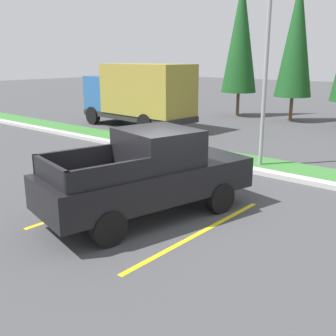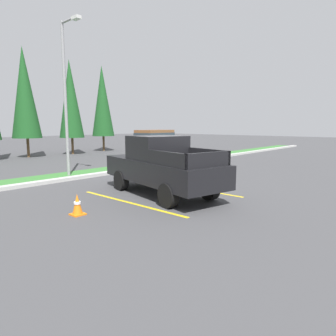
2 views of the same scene
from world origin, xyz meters
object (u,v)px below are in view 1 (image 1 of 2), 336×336
(cargo_truck_distant, at_px, (139,93))
(cypress_tree_leftmost, at_px, (241,35))
(traffic_cone, at_px, (67,178))
(street_light, at_px, (265,44))
(cypress_tree_left_inner, at_px, (297,37))
(pickup_truck_main, at_px, (150,174))

(cargo_truck_distant, distance_m, cypress_tree_leftmost, 8.26)
(cargo_truck_distant, bearing_deg, traffic_cone, -57.08)
(street_light, distance_m, cypress_tree_leftmost, 13.04)
(cypress_tree_left_inner, bearing_deg, pickup_truck_main, -76.78)
(cypress_tree_leftmost, bearing_deg, pickup_truck_main, -65.48)
(pickup_truck_main, xyz_separation_m, cypress_tree_leftmost, (-7.54, 16.54, 4.02))
(traffic_cone, bearing_deg, cargo_truck_distant, 122.92)
(pickup_truck_main, bearing_deg, cypress_tree_leftmost, 114.52)
(pickup_truck_main, distance_m, cargo_truck_distant, 13.04)
(pickup_truck_main, relative_size, cypress_tree_leftmost, 0.64)
(cypress_tree_leftmost, bearing_deg, street_light, -55.70)
(pickup_truck_main, relative_size, street_light, 0.77)
(cargo_truck_distant, bearing_deg, cypress_tree_leftmost, 76.79)
(pickup_truck_main, height_order, street_light, street_light)
(traffic_cone, bearing_deg, pickup_truck_main, -0.52)
(cypress_tree_left_inner, xyz_separation_m, traffic_cone, (0.50, -16.56, -4.55))
(cargo_truck_distant, relative_size, cypress_tree_left_inner, 0.84)
(cypress_tree_leftmost, bearing_deg, cargo_truck_distant, -103.21)
(traffic_cone, bearing_deg, street_light, 61.11)
(traffic_cone, bearing_deg, cypress_tree_leftmost, 104.10)
(pickup_truck_main, relative_size, cargo_truck_distant, 0.80)
(cargo_truck_distant, height_order, traffic_cone, cargo_truck_distant)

